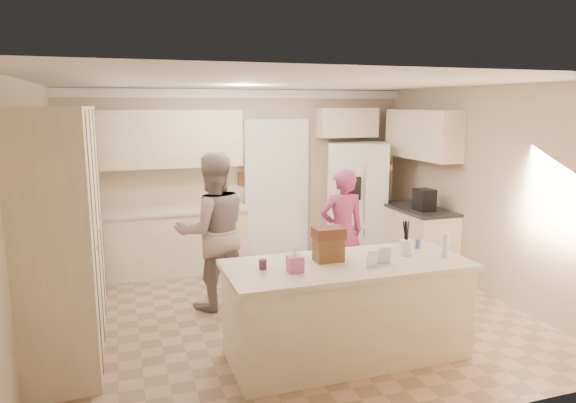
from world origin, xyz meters
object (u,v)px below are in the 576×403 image
object	(u,v)px
utensil_crock	(406,247)
island_base	(346,312)
refrigerator	(356,200)
coffee_maker	(424,200)
teen_boy	(213,231)
dollhouse_body	(328,250)
tissue_box	(295,264)
teen_girl	(342,232)

from	to	relation	value
utensil_crock	island_base	bearing A→B (deg)	-175.60
refrigerator	coffee_maker	bearing A→B (deg)	-43.50
coffee_maker	teen_boy	xyz separation A→B (m)	(-3.01, -0.28, -0.15)
dollhouse_body	tissue_box	bearing A→B (deg)	-153.43
teen_girl	teen_boy	bearing A→B (deg)	0.38
utensil_crock	teen_boy	world-z (taller)	teen_boy
teen_boy	coffee_maker	bearing A→B (deg)	-179.64
refrigerator	dollhouse_body	size ratio (longest dim) A/B	6.92
coffee_maker	dollhouse_body	size ratio (longest dim) A/B	1.15
refrigerator	utensil_crock	distance (m)	3.09
island_base	utensil_crock	bearing A→B (deg)	4.40
utensil_crock	dollhouse_body	size ratio (longest dim) A/B	0.58
tissue_box	teen_boy	bearing A→B (deg)	103.57
refrigerator	tissue_box	distance (m)	3.74
coffee_maker	teen_boy	distance (m)	3.03
dollhouse_body	teen_girl	bearing A→B (deg)	61.32
tissue_box	dollhouse_body	xyz separation A→B (m)	(0.40, 0.20, 0.04)
tissue_box	island_base	bearing A→B (deg)	10.30
tissue_box	teen_girl	bearing A→B (deg)	54.19
utensil_crock	teen_girl	xyz separation A→B (m)	(0.00, 1.52, -0.20)
island_base	dollhouse_body	xyz separation A→B (m)	(-0.15, 0.10, 0.60)
island_base	dollhouse_body	bearing A→B (deg)	146.31
coffee_maker	refrigerator	bearing A→B (deg)	114.66
teen_boy	dollhouse_body	bearing A→B (deg)	113.20
coffee_maker	teen_girl	bearing A→B (deg)	-166.56
coffee_maker	tissue_box	distance (m)	3.28
tissue_box	dollhouse_body	distance (m)	0.45
coffee_maker	utensil_crock	distance (m)	2.32
coffee_maker	dollhouse_body	xyz separation A→B (m)	(-2.20, -1.80, -0.03)
refrigerator	dollhouse_body	distance (m)	3.36
coffee_maker	island_base	distance (m)	2.87
tissue_box	teen_girl	distance (m)	2.06
coffee_maker	teen_girl	distance (m)	1.46
utensil_crock	tissue_box	size ratio (longest dim) A/B	1.07
refrigerator	coffee_maker	world-z (taller)	refrigerator
refrigerator	island_base	xyz separation A→B (m)	(-1.54, -3.00, -0.46)
dollhouse_body	teen_girl	world-z (taller)	teen_girl
coffee_maker	tissue_box	world-z (taller)	coffee_maker
refrigerator	utensil_crock	xyz separation A→B (m)	(-0.89, -2.95, 0.10)
tissue_box	teen_boy	world-z (taller)	teen_boy
tissue_box	teen_girl	world-z (taller)	teen_girl
island_base	utensil_crock	size ratio (longest dim) A/B	14.67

